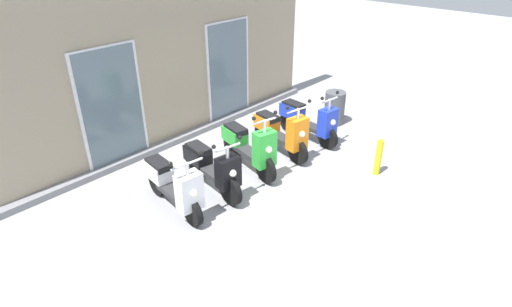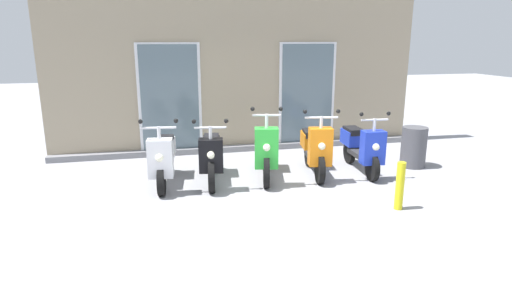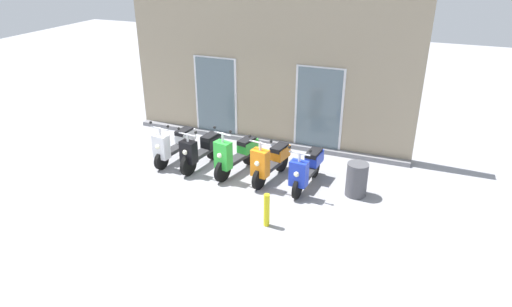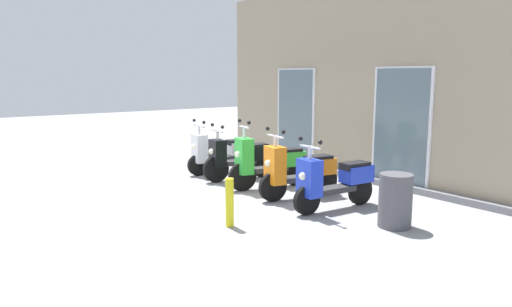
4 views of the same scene
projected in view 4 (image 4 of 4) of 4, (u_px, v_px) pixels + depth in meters
ground_plane at (223, 196)px, 8.40m from camera, size 40.00×40.00×0.00m
storefront_facade at (348, 83)px, 9.97m from camera, size 7.90×0.50×4.09m
scooter_white at (220, 152)px, 10.30m from camera, size 0.60×1.56×1.20m
scooter_black at (239, 157)px, 9.65m from camera, size 0.60×1.59×1.18m
scooter_green at (268, 162)px, 8.91m from camera, size 0.67×1.63×1.33m
scooter_orange at (298, 171)px, 8.18m from camera, size 0.66×1.56×1.26m
scooter_blue at (334, 180)px, 7.46m from camera, size 0.54×1.59×1.19m
curb_bollard at (230, 203)px, 6.66m from camera, size 0.12×0.12×0.70m
trash_bin at (395, 201)px, 6.64m from camera, size 0.47×0.47×0.77m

